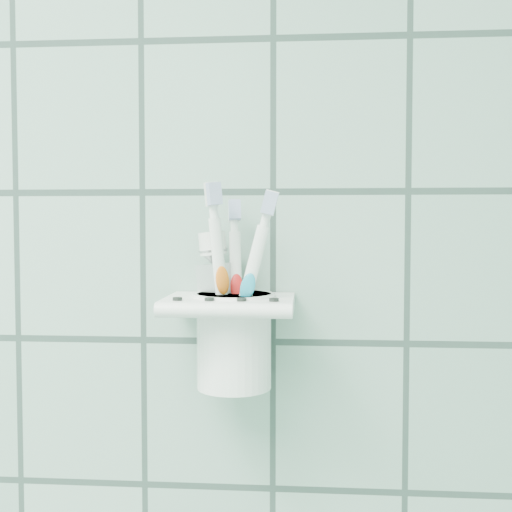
% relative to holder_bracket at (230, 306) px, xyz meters
% --- Properties ---
extents(holder_bracket, '(0.13, 0.10, 0.04)m').
position_rel_holder_bracket_xyz_m(holder_bracket, '(0.00, 0.00, 0.00)').
color(holder_bracket, white).
rests_on(holder_bracket, wall_back).
extents(cup, '(0.08, 0.08, 0.09)m').
position_rel_holder_bracket_xyz_m(cup, '(0.00, 0.00, -0.03)').
color(cup, white).
rests_on(cup, holder_bracket).
extents(toothbrush_pink, '(0.03, 0.02, 0.20)m').
position_rel_holder_bracket_xyz_m(toothbrush_pink, '(0.00, -0.01, 0.02)').
color(toothbrush_pink, white).
rests_on(toothbrush_pink, cup).
extents(toothbrush_blue, '(0.02, 0.05, 0.18)m').
position_rel_holder_bracket_xyz_m(toothbrush_blue, '(0.01, -0.01, 0.02)').
color(toothbrush_blue, white).
rests_on(toothbrush_blue, cup).
extents(toothbrush_orange, '(0.05, 0.02, 0.19)m').
position_rel_holder_bracket_xyz_m(toothbrush_orange, '(-0.01, -0.01, 0.02)').
color(toothbrush_orange, white).
rests_on(toothbrush_orange, cup).
extents(toothpaste_tube, '(0.05, 0.04, 0.15)m').
position_rel_holder_bracket_xyz_m(toothpaste_tube, '(-0.01, 0.01, 0.01)').
color(toothpaste_tube, silver).
rests_on(toothpaste_tube, cup).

